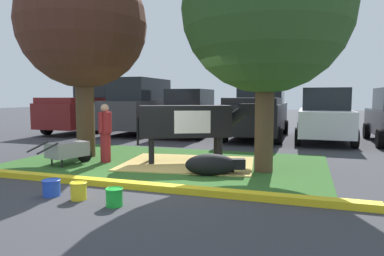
% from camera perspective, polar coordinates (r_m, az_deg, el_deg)
% --- Properties ---
extents(ground_plane, '(80.00, 80.00, 0.00)m').
position_cam_1_polar(ground_plane, '(7.42, -5.30, -8.15)').
color(ground_plane, '#38383D').
extents(grass_island, '(7.86, 4.67, 0.02)m').
position_cam_1_polar(grass_island, '(9.02, -4.18, -5.68)').
color(grass_island, '#2D5B23').
rests_on(grass_island, ground).
extents(curb_yellow, '(9.06, 0.24, 0.12)m').
position_cam_1_polar(curb_yellow, '(6.83, -12.30, -8.90)').
color(curb_yellow, yellow).
rests_on(curb_yellow, ground).
extents(hay_bedding, '(3.48, 2.79, 0.04)m').
position_cam_1_polar(hay_bedding, '(8.78, -0.62, -5.86)').
color(hay_bedding, tan).
rests_on(hay_bedding, ground).
extents(shade_tree_left, '(3.49, 3.49, 5.44)m').
position_cam_1_polar(shade_tree_left, '(10.35, -17.49, 15.82)').
color(shade_tree_left, '#4C3823').
rests_on(shade_tree_left, ground).
extents(shade_tree_right, '(3.73, 3.73, 5.51)m').
position_cam_1_polar(shade_tree_right, '(8.15, 12.11, 18.66)').
color(shade_tree_right, '#4C3823').
rests_on(shade_tree_right, ground).
extents(cow_holstein, '(2.96, 1.72, 1.52)m').
position_cam_1_polar(cow_holstein, '(8.89, -0.46, 1.07)').
color(cow_holstein, black).
rests_on(cow_holstein, ground).
extents(calf_lying, '(1.33, 0.80, 0.48)m').
position_cam_1_polar(calf_lying, '(7.54, 3.33, -6.06)').
color(calf_lying, black).
rests_on(calf_lying, ground).
extents(person_handler, '(0.34, 0.53, 1.52)m').
position_cam_1_polar(person_handler, '(9.19, -14.06, -0.57)').
color(person_handler, maroon).
rests_on(person_handler, ground).
extents(wheelbarrow, '(0.95, 1.60, 0.63)m').
position_cam_1_polar(wheelbarrow, '(9.19, -19.63, -3.39)').
color(wheelbarrow, gray).
rests_on(wheelbarrow, ground).
extents(bucket_blue, '(0.31, 0.31, 0.29)m').
position_cam_1_polar(bucket_blue, '(6.53, -22.07, -9.02)').
color(bucket_blue, blue).
rests_on(bucket_blue, ground).
extents(bucket_yellow, '(0.28, 0.28, 0.29)m').
position_cam_1_polar(bucket_yellow, '(6.15, -18.12, -9.72)').
color(bucket_yellow, yellow).
rests_on(bucket_yellow, ground).
extents(bucket_green, '(0.28, 0.28, 0.28)m').
position_cam_1_polar(bucket_green, '(5.66, -12.64, -10.96)').
color(bucket_green, green).
rests_on(bucket_green, ground).
extents(pickup_truck_maroon, '(2.23, 5.40, 2.42)m').
position_cam_1_polar(pickup_truck_maroon, '(17.60, -16.38, 3.05)').
color(pickup_truck_maroon, maroon).
rests_on(pickup_truck_maroon, ground).
extents(suv_dark_grey, '(2.13, 4.60, 2.52)m').
position_cam_1_polar(suv_dark_grey, '(16.23, -8.38, 3.59)').
color(suv_dark_grey, '#3D3D42').
rests_on(suv_dark_grey, ground).
extents(sedan_blue, '(2.03, 4.40, 2.02)m').
position_cam_1_polar(sedan_blue, '(15.23, -0.30, 2.47)').
color(sedan_blue, maroon).
rests_on(sedan_blue, ground).
extents(pickup_truck_black, '(2.23, 5.40, 2.42)m').
position_cam_1_polar(pickup_truck_black, '(14.65, 10.85, 2.78)').
color(pickup_truck_black, black).
rests_on(pickup_truck_black, ground).
extents(hatchback_white, '(2.03, 4.40, 2.02)m').
position_cam_1_polar(hatchback_white, '(13.99, 20.94, 1.89)').
color(hatchback_white, silver).
rests_on(hatchback_white, ground).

